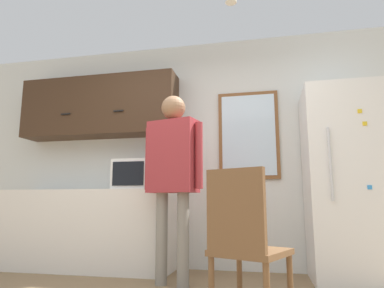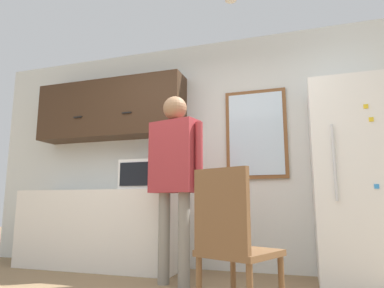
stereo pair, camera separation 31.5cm
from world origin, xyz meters
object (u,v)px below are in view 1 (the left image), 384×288
object	(u,v)px
microwave	(138,175)
chair	(244,238)
refrigerator	(348,183)
person	(173,165)

from	to	relation	value
microwave	chair	size ratio (longest dim) A/B	0.52
microwave	refrigerator	bearing A→B (deg)	-0.83
microwave	chair	distance (m)	1.87
microwave	chair	bearing A→B (deg)	-46.34
person	refrigerator	bearing A→B (deg)	29.77
refrigerator	person	bearing A→B (deg)	-164.66
person	refrigerator	world-z (taller)	refrigerator
person	refrigerator	distance (m)	1.71
person	chair	size ratio (longest dim) A/B	1.85
microwave	refrigerator	world-z (taller)	refrigerator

